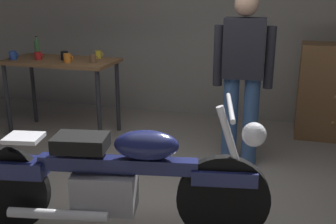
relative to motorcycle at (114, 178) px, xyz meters
The scene contains 13 objects.
ground_plane 0.54m from the motorcycle, 57.87° to the left, with size 12.00×12.00×0.00m, color gray.
back_wall 3.26m from the motorcycle, 86.96° to the left, with size 8.00×0.12×3.10m, color gray.
workbench 2.34m from the motorcycle, 128.74° to the left, with size 1.30×0.64×0.90m.
motorcycle is the anchor object (origin of this frame).
person_standing 1.73m from the motorcycle, 65.71° to the left, with size 0.57×0.24×1.67m.
wooden_dresser 3.04m from the motorcycle, 57.48° to the left, with size 0.80×0.47×1.10m.
mug_blue_enamel 2.61m from the motorcycle, 140.08° to the left, with size 0.12×0.09×0.10m.
mug_brown_stoneware 2.05m from the motorcycle, 119.82° to the left, with size 0.10×0.07×0.09m.
mug_red_diner 2.47m from the motorcycle, 134.30° to the left, with size 0.12×0.08×0.09m.
mug_yellow_tall 2.33m from the motorcycle, 117.89° to the left, with size 0.11×0.07×0.09m.
mug_orange_travel 2.14m from the motorcycle, 127.42° to the left, with size 0.11×0.08×0.10m.
mug_black_matte 2.32m from the motorcycle, 127.58° to the left, with size 0.12×0.09×0.10m.
bottle 2.75m from the motorcycle, 133.37° to the left, with size 0.06×0.06×0.24m.
Camera 1 is at (0.93, -2.60, 1.72)m, focal length 43.59 mm.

